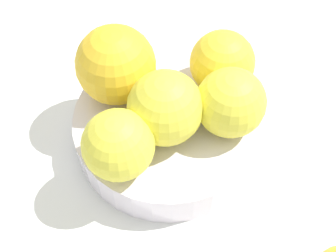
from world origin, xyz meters
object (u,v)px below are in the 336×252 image
Objects in this scene: orange_in_bowl_0 at (169,108)px; orange_in_bowl_2 at (116,65)px; orange_in_bowl_1 at (222,63)px; fruit_bowl at (168,129)px; orange_in_bowl_3 at (230,105)px; orange_in_bowl_4 at (118,145)px.

orange_in_bowl_0 is 0.90× the size of orange_in_bowl_2.
orange_in_bowl_1 is 10.99cm from orange_in_bowl_2.
orange_in_bowl_3 reaches higher than fruit_bowl.
orange_in_bowl_0 is at bearing 101.31° from fruit_bowl.
orange_in_bowl_1 reaches higher than orange_in_bowl_4.
orange_in_bowl_3 is (-5.77, -1.48, -0.23)cm from orange_in_bowl_0.
orange_in_bowl_2 is at bearing -35.48° from orange_in_bowl_0.
orange_in_bowl_2 is 1.19× the size of orange_in_bowl_3.
orange_in_bowl_2 reaches higher than fruit_bowl.
orange_in_bowl_3 is at bearing -148.05° from orange_in_bowl_4.
fruit_bowl is 9.15cm from orange_in_bowl_1.
orange_in_bowl_1 is at bearing -77.50° from orange_in_bowl_3.
orange_in_bowl_3 is (-1.22, 5.52, 0.05)cm from orange_in_bowl_1.
orange_in_bowl_4 is (3.92, 4.57, -0.33)cm from orange_in_bowl_0.
orange_in_bowl_1 is (-4.90, -5.21, 5.71)cm from fruit_bowl.
fruit_bowl is at bearing 46.78° from orange_in_bowl_1.
orange_in_bowl_2 is 12.23cm from orange_in_bowl_3.
fruit_bowl is at bearing -2.86° from orange_in_bowl_3.
fruit_bowl is 8.41cm from orange_in_bowl_3.
orange_in_bowl_4 reaches higher than fruit_bowl.
orange_in_bowl_3 is at bearing -165.65° from orange_in_bowl_0.
orange_in_bowl_2 reaches higher than orange_in_bowl_4.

